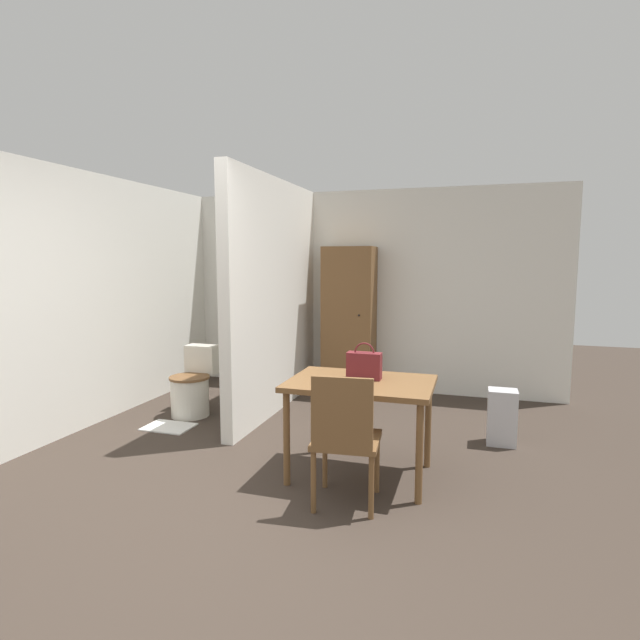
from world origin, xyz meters
TOP-DOWN VIEW (x-y plane):
  - ground_plane at (0.00, 0.00)m, footprint 16.00×16.00m
  - wall_back at (0.00, 3.62)m, footprint 5.19×0.12m
  - wall_left at (-2.16, 1.78)m, footprint 0.12×4.56m
  - partition_wall at (-0.55, 2.40)m, footprint 0.12×2.31m
  - dining_table at (0.72, 0.99)m, footprint 1.07×0.75m
  - wooden_chair at (0.74, 0.47)m, footprint 0.48×0.48m
  - toilet at (-1.33, 1.96)m, footprint 0.42×0.57m
  - handbag at (0.73, 1.06)m, footprint 0.26×0.11m
  - wooden_cabinet at (0.04, 3.34)m, footprint 0.62×0.42m
  - bath_mat at (-1.33, 1.50)m, footprint 0.47×0.34m
  - space_heater at (1.79, 2.01)m, footprint 0.25×0.21m

SIDE VIEW (x-z plane):
  - ground_plane at x=0.00m, z-range 0.00..0.00m
  - bath_mat at x=-1.33m, z-range 0.00..0.01m
  - space_heater at x=1.79m, z-range 0.00..0.50m
  - toilet at x=-1.33m, z-range -0.07..0.65m
  - wooden_chair at x=0.74m, z-range 0.04..0.96m
  - dining_table at x=0.72m, z-range 0.28..1.03m
  - handbag at x=0.73m, z-range 0.71..0.99m
  - wooden_cabinet at x=0.04m, z-range 0.00..1.81m
  - wall_back at x=0.00m, z-range 0.00..2.50m
  - wall_left at x=-2.16m, z-range 0.00..2.50m
  - partition_wall at x=-0.55m, z-range 0.00..2.50m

